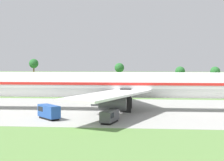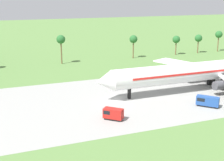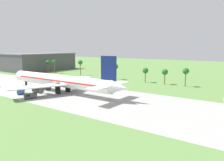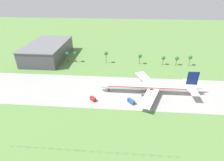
% 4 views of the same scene
% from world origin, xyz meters
% --- Properties ---
extents(ground_plane, '(600.00, 600.00, 0.00)m').
position_xyz_m(ground_plane, '(0.00, 0.00, 0.00)').
color(ground_plane, '#5B8442').
extents(taxiway_strip, '(320.00, 44.00, 0.02)m').
position_xyz_m(taxiway_strip, '(0.00, 0.00, 0.01)').
color(taxiway_strip, '#9E9E99').
rests_on(taxiway_strip, ground_plane).
extents(jet_airliner, '(76.54, 51.23, 18.40)m').
position_xyz_m(jet_airliner, '(32.15, -0.93, 5.70)').
color(jet_airliner, white).
rests_on(jet_airliner, ground_plane).
extents(baggage_tug, '(3.21, 5.47, 2.26)m').
position_xyz_m(baggage_tug, '(31.48, -17.44, 1.23)').
color(baggage_tug, black).
rests_on(baggage_tug, ground_plane).
extents(fuel_truck, '(4.71, 4.59, 2.70)m').
position_xyz_m(fuel_truck, '(-6.56, -13.44, 1.45)').
color(fuel_truck, black).
rests_on(fuel_truck, ground_plane).
extents(catering_van, '(5.33, 5.51, 2.72)m').
position_xyz_m(catering_van, '(19.46, -14.15, 1.46)').
color(catering_van, black).
rests_on(catering_van, ground_plane).
extents(perimeter_fence, '(80.10, 0.10, 2.10)m').
position_xyz_m(perimeter_fence, '(0.00, -55.00, 1.45)').
color(perimeter_fence, gray).
rests_on(perimeter_fence, ground_plane).
extents(no_stopping_sign, '(0.44, 0.08, 1.68)m').
position_xyz_m(no_stopping_sign, '(-6.64, -55.31, 1.05)').
color(no_stopping_sign, gray).
rests_on(no_stopping_sign, ground_plane).
extents(terminal_building, '(36.72, 61.20, 16.14)m').
position_xyz_m(terminal_building, '(-67.09, 60.04, 8.09)').
color(terminal_building, '#47474C').
rests_on(terminal_building, ground_plane).
extents(palm_tree_row, '(123.13, 3.60, 12.10)m').
position_xyz_m(palm_tree_row, '(19.57, 50.90, 8.48)').
color(palm_tree_row, brown).
rests_on(palm_tree_row, ground_plane).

